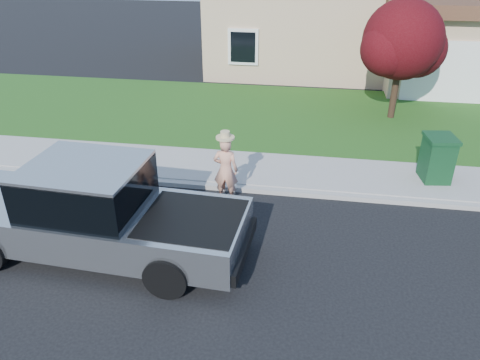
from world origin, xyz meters
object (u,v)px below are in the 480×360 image
(pickup_truck, at_px, (97,213))
(trash_bin, at_px, (437,158))
(woman, at_px, (226,169))
(ornamental_tree, at_px, (403,44))

(pickup_truck, xyz_separation_m, trash_bin, (7.33, 4.19, -0.17))
(woman, distance_m, trash_bin, 5.47)
(woman, relative_size, ornamental_tree, 0.46)
(woman, distance_m, ornamental_tree, 8.24)
(trash_bin, bearing_deg, woman, -169.54)
(pickup_truck, distance_m, trash_bin, 8.45)
(pickup_truck, bearing_deg, trash_bin, 32.87)
(ornamental_tree, bearing_deg, woman, -126.08)
(pickup_truck, relative_size, ornamental_tree, 1.55)
(pickup_truck, relative_size, trash_bin, 5.16)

